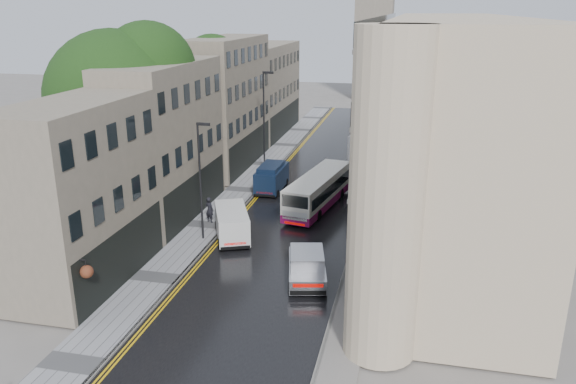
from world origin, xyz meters
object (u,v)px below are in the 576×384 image
at_px(cream_bus, 293,200).
at_px(white_van, 220,234).
at_px(tree_far, 192,104).
at_px(lamp_post_far, 264,121).
at_px(silver_hatchback, 291,279).
at_px(white_lorry, 354,157).
at_px(navy_van, 256,181).
at_px(pedestrian, 210,210).
at_px(lamp_post_near, 200,183).
at_px(tree_near, 118,123).

height_order(cream_bus, white_van, cream_bus).
distance_m(tree_far, white_van, 20.06).
height_order(tree_far, lamp_post_far, tree_far).
bearing_deg(silver_hatchback, white_lorry, 74.77).
bearing_deg(tree_far, cream_bus, -42.08).
bearing_deg(lamp_post_far, navy_van, -76.53).
relative_size(silver_hatchback, navy_van, 0.98).
xyz_separation_m(cream_bus, white_lorry, (3.36, 9.67, 0.95)).
distance_m(pedestrian, lamp_post_far, 14.88).
bearing_deg(cream_bus, white_lorry, 81.00).
distance_m(tree_far, lamp_post_far, 6.82).
xyz_separation_m(cream_bus, silver_hatchback, (2.33, -11.38, -0.45)).
xyz_separation_m(silver_hatchback, pedestrian, (-7.83, 8.81, 0.17)).
bearing_deg(white_lorry, tree_far, -176.49).
height_order(cream_bus, lamp_post_far, lamp_post_far).
distance_m(white_van, pedestrian, 4.66).
relative_size(cream_bus, navy_van, 2.04).
distance_m(tree_far, lamp_post_near, 17.74).
bearing_deg(lamp_post_near, navy_van, 86.59).
bearing_deg(tree_near, cream_bus, 10.68).
distance_m(white_lorry, lamp_post_far, 9.26).
bearing_deg(lamp_post_far, white_van, -80.41).
bearing_deg(pedestrian, silver_hatchback, 153.43).
bearing_deg(tree_far, lamp_post_far, 10.04).
bearing_deg(white_van, pedestrian, 95.14).
bearing_deg(white_van, cream_bus, 40.72).
bearing_deg(pedestrian, lamp_post_far, -68.89).
relative_size(silver_hatchback, lamp_post_near, 0.59).
xyz_separation_m(tree_far, lamp_post_far, (6.54, 1.16, -1.58)).
relative_size(navy_van, pedestrian, 2.52).
height_order(navy_van, lamp_post_near, lamp_post_near).
bearing_deg(lamp_post_near, tree_far, 115.47).
xyz_separation_m(tree_near, lamp_post_near, (7.24, -3.17, -2.96)).
bearing_deg(white_lorry, lamp_post_near, -111.26).
bearing_deg(silver_hatchback, white_van, 127.71).
distance_m(silver_hatchback, lamp_post_near, 9.85).
height_order(silver_hatchback, lamp_post_near, lamp_post_near).
bearing_deg(tree_far, tree_near, -91.32).
height_order(tree_far, white_lorry, tree_far).
bearing_deg(lamp_post_near, silver_hatchback, -36.98).
distance_m(silver_hatchback, pedestrian, 11.79).
relative_size(tree_far, silver_hatchback, 2.72).
bearing_deg(navy_van, silver_hatchback, -67.30).
relative_size(tree_far, white_van, 2.71).
xyz_separation_m(white_lorry, lamp_post_near, (-8.27, -15.14, 1.72)).
height_order(tree_far, cream_bus, tree_far).
distance_m(tree_near, pedestrian, 8.90).
bearing_deg(tree_near, white_lorry, 37.64).
distance_m(tree_near, navy_van, 11.93).
bearing_deg(white_van, navy_van, 70.45).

